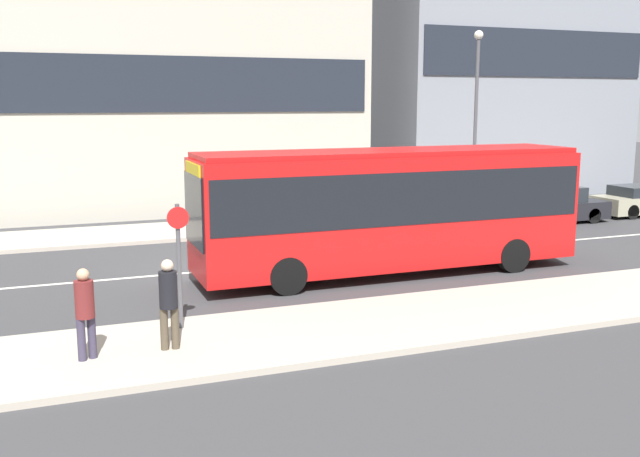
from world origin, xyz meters
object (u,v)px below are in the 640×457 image
object	(u,v)px
city_bus	(389,203)
street_lamp	(476,105)
parked_car_0	(552,206)
pedestrian_near_stop	(85,308)
pedestrian_down_pavement	(168,299)
bus_stop_sign	(179,256)

from	to	relation	value
city_bus	street_lamp	xyz separation A→B (m)	(7.64, 7.64, 2.61)
city_bus	parked_car_0	world-z (taller)	city_bus
pedestrian_near_stop	street_lamp	distance (m)	20.21
parked_car_0	pedestrian_down_pavement	size ratio (longest dim) A/B	2.49
city_bus	pedestrian_near_stop	xyz separation A→B (m)	(-8.21, -4.39, -0.88)
pedestrian_down_pavement	bus_stop_sign	world-z (taller)	bus_stop_sign
city_bus	bus_stop_sign	size ratio (longest dim) A/B	4.18
pedestrian_near_stop	city_bus	bearing A→B (deg)	-174.15
city_bus	pedestrian_near_stop	world-z (taller)	city_bus
city_bus	street_lamp	bearing A→B (deg)	49.33
parked_car_0	bus_stop_sign	size ratio (longest dim) A/B	1.67
city_bus	parked_car_0	size ratio (longest dim) A/B	2.51
pedestrian_near_stop	bus_stop_sign	size ratio (longest dim) A/B	0.65
bus_stop_sign	city_bus	bearing A→B (deg)	26.92
pedestrian_down_pavement	bus_stop_sign	bearing A→B (deg)	-106.70
pedestrian_down_pavement	pedestrian_near_stop	bearing A→B (deg)	3.14
pedestrian_near_stop	pedestrian_down_pavement	distance (m)	1.48
city_bus	pedestrian_down_pavement	size ratio (longest dim) A/B	6.24
parked_car_0	bus_stop_sign	world-z (taller)	bus_stop_sign
parked_car_0	pedestrian_near_stop	world-z (taller)	pedestrian_near_stop
parked_car_0	street_lamp	bearing A→B (deg)	132.89
bus_stop_sign	pedestrian_near_stop	bearing A→B (deg)	-148.01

